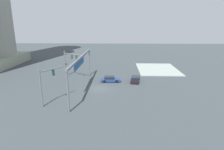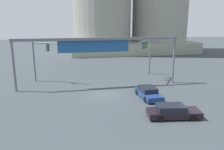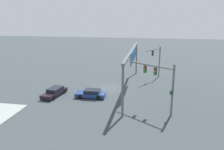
{
  "view_description": "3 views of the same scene",
  "coord_description": "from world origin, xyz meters",
  "px_view_note": "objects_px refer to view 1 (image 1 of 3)",
  "views": [
    {
      "loc": [
        -35.75,
        -3.56,
        12.62
      ],
      "look_at": [
        1.29,
        -2.4,
        2.5
      ],
      "focal_mm": 30.57,
      "sensor_mm": 36.0,
      "label": 1
    },
    {
      "loc": [
        -3.96,
        -24.79,
        8.54
      ],
      "look_at": [
        0.99,
        -0.02,
        2.4
      ],
      "focal_mm": 35.76,
      "sensor_mm": 36.0,
      "label": 2
    },
    {
      "loc": [
        34.84,
        6.73,
        11.63
      ],
      "look_at": [
        -1.59,
        0.07,
        1.82
      ],
      "focal_mm": 36.02,
      "sensor_mm": 36.0,
      "label": 3
    }
  ],
  "objects_px": {
    "traffic_signal_near_corner": "(69,60)",
    "traffic_signal_opposite_side": "(46,81)",
    "sedan_car_approaching": "(135,79)",
    "sedan_car_waiting_far": "(110,79)"
  },
  "relations": [
    {
      "from": "traffic_signal_opposite_side",
      "to": "sedan_car_approaching",
      "type": "relative_size",
      "value": 1.21
    },
    {
      "from": "traffic_signal_near_corner",
      "to": "traffic_signal_opposite_side",
      "type": "relative_size",
      "value": 1.05
    },
    {
      "from": "traffic_signal_near_corner",
      "to": "sedan_car_waiting_far",
      "type": "bearing_deg",
      "value": 15.16
    },
    {
      "from": "traffic_signal_near_corner",
      "to": "traffic_signal_opposite_side",
      "type": "xyz_separation_m",
      "value": [
        -16.07,
        -0.31,
        -0.28
      ]
    },
    {
      "from": "sedan_car_approaching",
      "to": "sedan_car_waiting_far",
      "type": "xyz_separation_m",
      "value": [
        -0.28,
        5.57,
        -0.0
      ]
    },
    {
      "from": "traffic_signal_near_corner",
      "to": "traffic_signal_opposite_side",
      "type": "distance_m",
      "value": 16.08
    },
    {
      "from": "sedan_car_waiting_far",
      "to": "traffic_signal_near_corner",
      "type": "bearing_deg",
      "value": 158.67
    },
    {
      "from": "sedan_car_waiting_far",
      "to": "traffic_signal_opposite_side",
      "type": "bearing_deg",
      "value": -129.01
    },
    {
      "from": "sedan_car_approaching",
      "to": "traffic_signal_opposite_side",
      "type": "bearing_deg",
      "value": 138.87
    },
    {
      "from": "traffic_signal_near_corner",
      "to": "sedan_car_waiting_far",
      "type": "distance_m",
      "value": 10.97
    }
  ]
}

